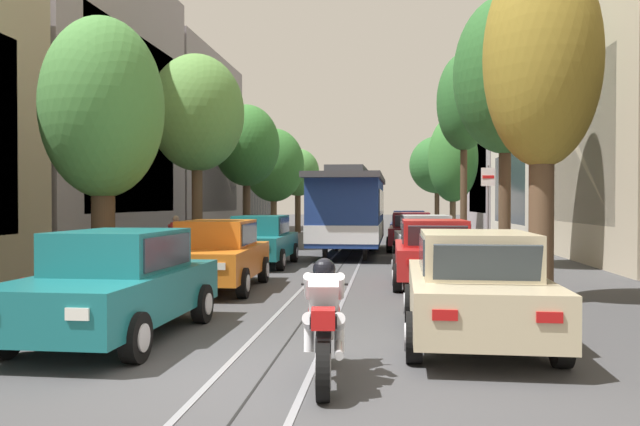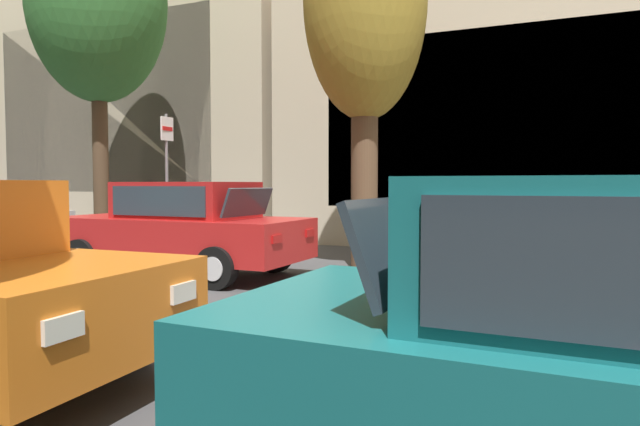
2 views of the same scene
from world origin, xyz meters
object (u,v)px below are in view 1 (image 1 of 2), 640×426
object	(u,v)px
parked_car_teal_mid_left	(260,240)
street_tree_kerb_left_second	(197,114)
parked_car_orange_second_left	(217,254)
parked_car_teal_near_left	(117,284)
street_tree_kerb_left_mid	(247,146)
street_sign_post	(488,209)
motorcycle_with_rider	(324,324)
street_tree_kerb_left_fourth	(274,165)
pedestrian_on_left_pavement	(176,236)
street_tree_kerb_right_far	(437,165)
street_tree_kerb_right_fourth	(453,159)
parked_car_red_second_right	(434,252)
street_tree_kerb_left_near	(103,111)
pedestrian_on_right_pavement	(103,249)
street_tree_kerb_right_mid	(464,103)
fire_hydrant	(23,304)
parked_car_beige_near_right	(475,286)
street_tree_kerb_right_near	(542,63)
street_tree_kerb_left_far	(298,173)
cable_car_trolley	(350,211)
parked_car_silver_mid_right	(425,239)
parked_car_navy_fifth_right	(409,226)
street_tree_kerb_right_second	(505,76)
parked_car_maroon_fourth_right	(411,231)

from	to	relation	value
parked_car_teal_mid_left	street_tree_kerb_left_second	xyz separation A→B (m)	(-2.31, 0.85, 4.14)
parked_car_orange_second_left	parked_car_teal_mid_left	distance (m)	5.48
parked_car_teal_mid_left	parked_car_teal_near_left	bearing A→B (deg)	-89.89
street_tree_kerb_left_mid	street_sign_post	world-z (taller)	street_tree_kerb_left_mid
street_tree_kerb_left_mid	motorcycle_with_rider	bearing A→B (deg)	-75.08
street_tree_kerb_left_fourth	pedestrian_on_left_pavement	distance (m)	14.58
street_tree_kerb_left_fourth	street_tree_kerb_right_far	world-z (taller)	street_tree_kerb_right_far
street_tree_kerb_right_fourth	parked_car_red_second_right	bearing A→B (deg)	-97.19
parked_car_orange_second_left	street_tree_kerb_left_near	distance (m)	4.02
parked_car_orange_second_left	street_tree_kerb_left_second	xyz separation A→B (m)	(-2.37, 6.32, 4.14)
motorcycle_with_rider	pedestrian_on_right_pavement	world-z (taller)	pedestrian_on_right_pavement
street_tree_kerb_right_mid	fire_hydrant	distance (m)	20.37
street_tree_kerb_right_fourth	pedestrian_on_right_pavement	size ratio (longest dim) A/B	4.13
parked_car_beige_near_right	parked_car_red_second_right	world-z (taller)	same
parked_car_orange_second_left	street_tree_kerb_left_near	xyz separation A→B (m)	(-2.15, -1.24, 3.16)
parked_car_beige_near_right	street_tree_kerb_left_near	size ratio (longest dim) A/B	0.74
street_tree_kerb_right_near	street_sign_post	xyz separation A→B (m)	(-0.39, 4.12, -2.90)
street_tree_kerb_right_far	street_tree_kerb_left_fourth	bearing A→B (deg)	-139.13
street_tree_kerb_left_far	street_tree_kerb_right_fourth	bearing A→B (deg)	-39.81
motorcycle_with_rider	fire_hydrant	distance (m)	5.39
pedestrian_on_left_pavement	cable_car_trolley	bearing A→B (deg)	30.74
street_tree_kerb_left_far	street_tree_kerb_right_mid	world-z (taller)	street_tree_kerb_right_mid
fire_hydrant	street_tree_kerb_right_fourth	bearing A→B (deg)	70.01
parked_car_silver_mid_right	motorcycle_with_rider	bearing A→B (deg)	-97.79
parked_car_silver_mid_right	street_tree_kerb_left_fourth	world-z (taller)	street_tree_kerb_left_fourth
street_tree_kerb_right_near	street_tree_kerb_left_far	bearing A→B (deg)	107.06
parked_car_silver_mid_right	cable_car_trolley	world-z (taller)	cable_car_trolley
street_tree_kerb_right_far	street_tree_kerb_left_far	bearing A→B (deg)	-171.02
street_tree_kerb_left_second	street_tree_kerb_right_fourth	bearing A→B (deg)	54.26
street_tree_kerb_left_mid	parked_car_beige_near_right	bearing A→B (deg)	-67.64
motorcycle_with_rider	fire_hydrant	size ratio (longest dim) A/B	2.37
street_tree_kerb_left_mid	street_tree_kerb_left_fourth	size ratio (longest dim) A/B	1.00
street_tree_kerb_right_near	fire_hydrant	distance (m)	10.31
parked_car_teal_mid_left	street_tree_kerb_left_far	bearing A→B (deg)	94.93
street_tree_kerb_left_near	motorcycle_with_rider	bearing A→B (deg)	-48.55
pedestrian_on_left_pavement	street_tree_kerb_right_far	bearing A→B (deg)	65.11
parked_car_red_second_right	pedestrian_on_left_pavement	distance (m)	9.82
street_tree_kerb_right_far	street_sign_post	world-z (taller)	street_tree_kerb_right_far
parked_car_navy_fifth_right	street_tree_kerb_right_mid	bearing A→B (deg)	-69.32
street_tree_kerb_left_near	street_tree_kerb_right_second	xyz separation A→B (m)	(9.60, 6.69, 1.85)
street_tree_kerb_right_far	pedestrian_on_left_pavement	distance (m)	25.13
parked_car_red_second_right	street_tree_kerb_right_far	size ratio (longest dim) A/B	0.68
parked_car_red_second_right	parked_car_teal_mid_left	bearing A→B (deg)	140.04
parked_car_beige_near_right	pedestrian_on_right_pavement	xyz separation A→B (m)	(-7.90, 5.16, 0.10)
parked_car_maroon_fourth_right	street_tree_kerb_right_second	bearing A→B (deg)	-70.03
parked_car_silver_mid_right	street_tree_kerb_left_fourth	xyz separation A→B (m)	(-7.53, 13.85, 3.26)
parked_car_maroon_fourth_right	street_sign_post	xyz separation A→B (m)	(1.62, -9.66, 1.03)
pedestrian_on_left_pavement	fire_hydrant	xyz separation A→B (m)	(1.50, -11.62, -0.45)
parked_car_navy_fifth_right	street_tree_kerb_right_far	xyz separation A→B (m)	(2.27, 11.23, 3.71)
parked_car_navy_fifth_right	street_tree_kerb_right_fourth	bearing A→B (deg)	39.72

